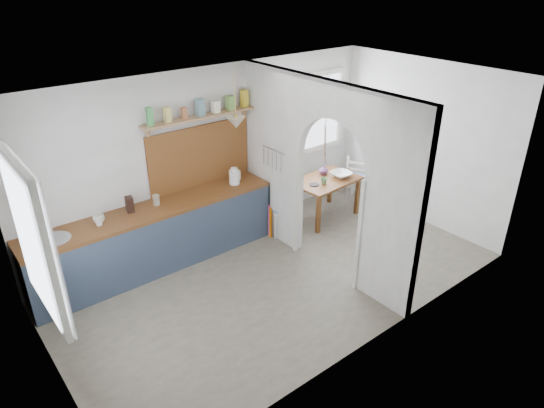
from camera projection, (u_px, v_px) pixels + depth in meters
floor at (280, 277)px, 6.62m from camera, size 5.80×3.20×0.01m
ceiling at (281, 87)px, 5.46m from camera, size 5.80×3.20×0.01m
walls at (280, 191)px, 6.04m from camera, size 5.81×3.21×2.60m
partition at (318, 165)px, 6.40m from camera, size 0.12×3.20×2.60m
kitchen_window at (30, 241)px, 4.28m from camera, size 0.10×1.16×1.50m
nook_window at (304, 115)px, 8.00m from camera, size 1.76×0.10×1.30m
counter at (156, 236)px, 6.71m from camera, size 3.50×0.60×0.90m
sink at (54, 240)px, 5.77m from camera, size 0.40×0.40×0.02m
backsplash at (200, 156)px, 7.00m from camera, size 1.65×0.03×0.90m
shelf at (200, 113)px, 6.65m from camera, size 1.75×0.20×0.21m
pendant_lamp at (236, 123)px, 6.67m from camera, size 0.26×0.26×0.16m
utensil_rail at (273, 150)px, 6.94m from camera, size 0.02×0.50×0.02m
dining_table at (325, 198)px, 8.06m from camera, size 1.14×0.80×0.68m
chair_left at (281, 206)px, 7.57m from camera, size 0.48×0.48×0.89m
chair_right at (360, 179)px, 8.51m from camera, size 0.55×0.55×0.91m
kettle at (234, 176)px, 7.17m from camera, size 0.22×0.19×0.25m
mug_a at (99, 222)px, 6.05m from camera, size 0.14×0.14×0.11m
mug_b at (99, 219)px, 6.12m from camera, size 0.16×0.16×0.11m
knife_block at (130, 204)px, 6.38m from camera, size 0.12×0.15×0.20m
jar at (156, 200)px, 6.56m from camera, size 0.11×0.11×0.15m
towel_magenta at (269, 221)px, 7.49m from camera, size 0.02×0.03×0.54m
towel_orange at (271, 223)px, 7.48m from camera, size 0.02×0.03×0.51m
bowl at (341, 174)px, 7.99m from camera, size 0.35×0.35×0.08m
table_cup at (324, 181)px, 7.73m from camera, size 0.12×0.12×0.10m
plate at (314, 185)px, 7.71m from camera, size 0.20×0.20×0.01m
vase at (323, 170)px, 8.07m from camera, size 0.19×0.19×0.16m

